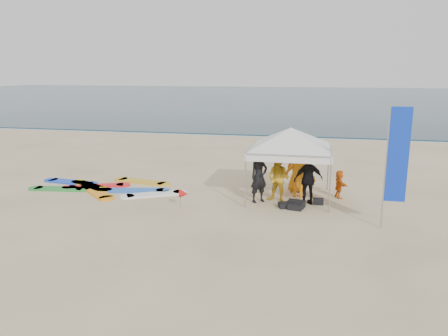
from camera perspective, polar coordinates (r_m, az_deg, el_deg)
ground at (r=12.82m, az=-0.41°, el=-7.86°), size 120.00×120.00×0.00m
ocean at (r=71.90m, az=10.00°, el=9.02°), size 160.00×84.00×0.08m
shoreline_foam at (r=30.37m, az=6.97°, el=4.14°), size 160.00×1.20×0.01m
person_black_a at (r=15.08m, az=4.59°, el=-1.16°), size 0.77×0.75×1.79m
person_yellow at (r=15.23m, az=7.13°, el=-1.41°), size 0.93×0.81×1.63m
person_orange_a at (r=15.92m, az=9.76°, el=-0.47°), size 1.25×0.79×1.84m
person_black_b at (r=15.06m, az=10.96°, el=-1.49°), size 1.10×0.76×1.73m
person_orange_b at (r=16.51m, az=9.55°, el=-0.17°), size 0.92×0.66×1.74m
person_seated at (r=16.16m, az=14.82°, el=-2.04°), size 0.55×0.98×1.01m
canopy_tent at (r=15.34m, az=8.77°, el=5.19°), size 3.86×3.86×2.91m
feather_flag at (r=13.13m, az=21.64°, el=1.41°), size 0.61×0.04×3.63m
marker_pennant at (r=14.51m, az=-5.25°, el=-3.38°), size 0.28×0.28×0.64m
gear_pile at (r=14.87m, az=9.50°, el=-4.71°), size 1.52×1.09×0.22m
surfboard_spread at (r=17.55m, az=-15.15°, el=-2.48°), size 5.95×3.14×0.07m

